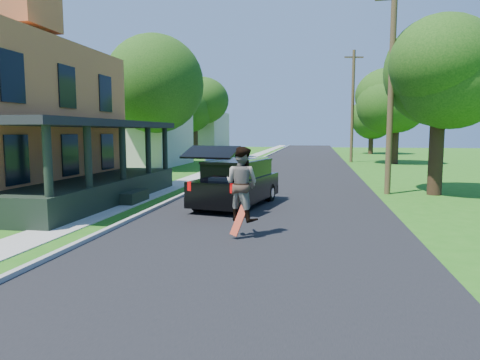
% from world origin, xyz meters
% --- Properties ---
extents(ground, '(140.00, 140.00, 0.00)m').
position_xyz_m(ground, '(0.00, 0.00, 0.00)').
color(ground, '#226313').
rests_on(ground, ground).
extents(street, '(8.00, 120.00, 0.02)m').
position_xyz_m(street, '(0.00, 20.00, 0.00)').
color(street, black).
rests_on(street, ground).
extents(curb, '(0.15, 120.00, 0.12)m').
position_xyz_m(curb, '(-4.05, 20.00, 0.00)').
color(curb, gray).
rests_on(curb, ground).
extents(sidewalk, '(1.30, 120.00, 0.03)m').
position_xyz_m(sidewalk, '(-5.60, 20.00, 0.00)').
color(sidewalk, gray).
rests_on(sidewalk, ground).
extents(front_walk, '(6.50, 1.20, 0.03)m').
position_xyz_m(front_walk, '(-9.50, 6.00, 0.00)').
color(front_walk, gray).
rests_on(front_walk, ground).
extents(neighbor_house_mid, '(12.78, 12.78, 8.30)m').
position_xyz_m(neighbor_house_mid, '(-13.50, 24.00, 4.19)').
color(neighbor_house_mid, beige).
rests_on(neighbor_house_mid, ground).
extents(neighbor_house_far, '(12.78, 12.78, 8.30)m').
position_xyz_m(neighbor_house_far, '(-13.50, 40.00, 4.19)').
color(neighbor_house_far, beige).
rests_on(neighbor_house_far, ground).
extents(black_suv, '(2.69, 5.07, 2.25)m').
position_xyz_m(black_suv, '(-1.40, 5.95, 0.86)').
color(black_suv, black).
rests_on(black_suv, ground).
extents(skateboarder, '(1.13, 1.02, 1.90)m').
position_xyz_m(skateboarder, '(-0.42, 1.50, 1.36)').
color(skateboarder, black).
rests_on(skateboarder, ground).
extents(skateboard, '(0.45, 0.30, 0.78)m').
position_xyz_m(skateboard, '(-0.44, 1.19, 0.45)').
color(skateboard, '#A9260E').
rests_on(skateboard, ground).
extents(tree_left_mid, '(8.70, 8.47, 10.44)m').
position_xyz_m(tree_left_mid, '(-10.27, 20.67, 6.78)').
color(tree_left_mid, black).
rests_on(tree_left_mid, ground).
extents(tree_left_far, '(6.99, 6.72, 8.74)m').
position_xyz_m(tree_left_far, '(-11.05, 33.79, 5.82)').
color(tree_left_far, black).
rests_on(tree_left_far, ground).
extents(tree_right_near, '(5.58, 5.27, 7.77)m').
position_xyz_m(tree_right_near, '(6.41, 10.30, 5.11)').
color(tree_right_near, black).
rests_on(tree_right_near, ground).
extents(tree_right_mid, '(7.41, 7.21, 8.72)m').
position_xyz_m(tree_right_mid, '(7.93, 28.94, 5.65)').
color(tree_right_mid, black).
rests_on(tree_right_mid, ground).
extents(tree_right_far, '(6.42, 6.21, 8.70)m').
position_xyz_m(tree_right_far, '(7.96, 46.08, 5.51)').
color(tree_right_far, black).
rests_on(tree_right_far, ground).
extents(utility_pole_near, '(1.57, 0.26, 8.80)m').
position_xyz_m(utility_pole_near, '(4.50, 10.14, 4.54)').
color(utility_pole_near, '#43321F').
rests_on(utility_pole_near, ground).
extents(utility_pole_far, '(1.67, 0.46, 9.90)m').
position_xyz_m(utility_pole_far, '(4.50, 30.63, 5.10)').
color(utility_pole_far, '#43321F').
rests_on(utility_pole_far, ground).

